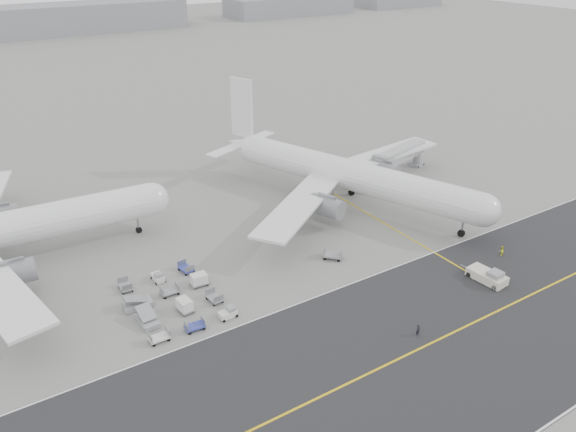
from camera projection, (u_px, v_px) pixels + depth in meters
ground at (264, 305)px, 76.54m from camera, size 700.00×700.00×0.00m
taxiway at (379, 368)px, 65.38m from camera, size 220.00×59.00×0.03m
horizon_buildings at (59, 34)px, 287.06m from camera, size 520.00×28.00×28.00m
airliner_b at (345, 173)px, 103.68m from camera, size 54.12×55.14×19.94m
pushback_tug at (488, 276)px, 81.47m from camera, size 3.15×7.48×2.12m
jet_bridge at (400, 155)px, 116.39m from camera, size 16.43×7.03×6.15m
gse_cluster at (177, 303)px, 76.97m from camera, size 18.01×21.65×1.93m
stray_dolly at (332, 258)px, 87.60m from camera, size 3.25×3.27×1.76m
ground_crew_a at (418, 330)px, 70.36m from camera, size 0.65×0.47×1.68m
ground_crew_b at (501, 251)px, 88.10m from camera, size 0.85×0.69×1.62m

